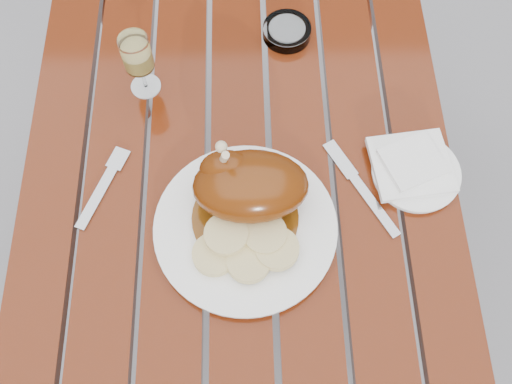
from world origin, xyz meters
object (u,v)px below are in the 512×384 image
side_plate (416,173)px  ashtray (287,31)px  wine_glass (140,65)px  dinner_plate (245,228)px  table (242,214)px

side_plate → ashtray: 0.40m
ashtray → wine_glass: bearing=-156.9°
dinner_plate → side_plate: dinner_plate is taller
dinner_plate → side_plate: 0.33m
table → wine_glass: wine_glass is taller
dinner_plate → table: bearing=93.2°
wine_glass → dinner_plate: bearing=-58.3°
wine_glass → ashtray: wine_glass is taller
table → dinner_plate: bearing=-86.8°
table → side_plate: side_plate is taller
table → ashtray: (0.10, 0.24, 0.39)m
side_plate → ashtray: size_ratio=1.64×
table → wine_glass: bearing=146.4°
dinner_plate → wine_glass: size_ratio=2.28×
table → side_plate: (0.33, -0.09, 0.38)m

